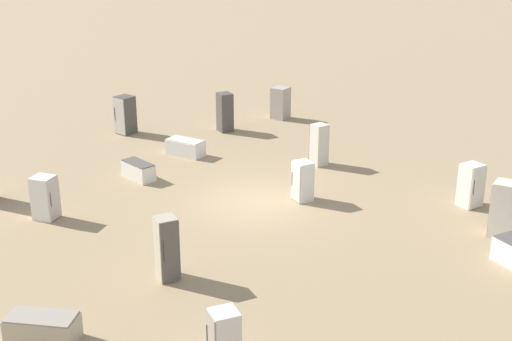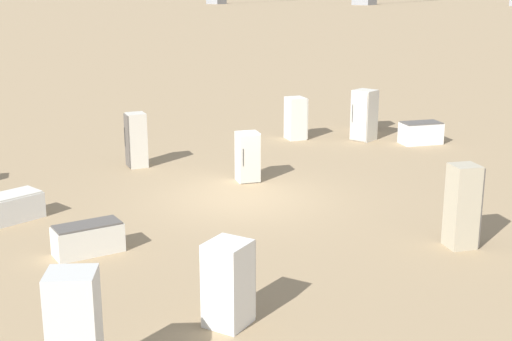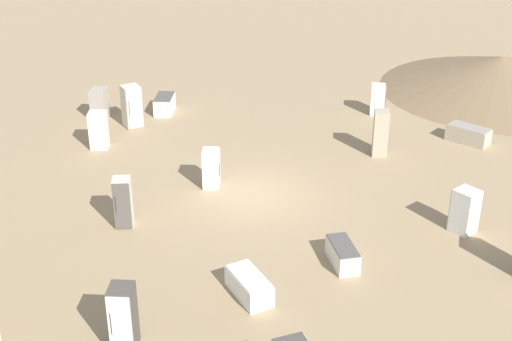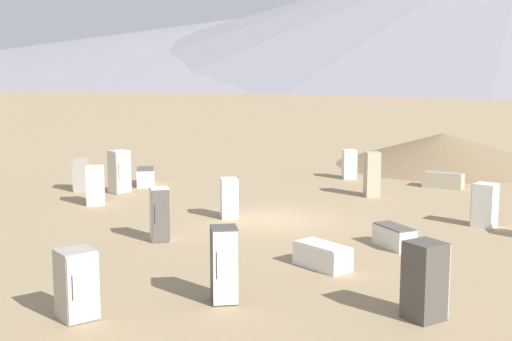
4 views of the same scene
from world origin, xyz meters
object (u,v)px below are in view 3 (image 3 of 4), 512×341
object	(u,v)px
discarded_fridge_7	(123,318)
discarded_fridge_13	(211,168)
discarded_fridge_0	(468,134)
discarded_fridge_4	(380,133)
discarded_fridge_10	(99,130)
discarded_fridge_9	(123,202)
discarded_fridge_14	(343,254)
discarded_fridge_5	(165,104)
discarded_fridge_11	(99,104)
discarded_fridge_3	(378,99)
discarded_fridge_1	(132,106)
discarded_fridge_6	(249,286)
discarded_fridge_8	(465,211)

from	to	relation	value
discarded_fridge_7	discarded_fridge_13	distance (m)	9.01
discarded_fridge_0	discarded_fridge_4	xyz separation A→B (m)	(1.10, 3.93, 0.60)
discarded_fridge_0	discarded_fridge_10	xyz separation A→B (m)	(7.93, 12.94, 0.43)
discarded_fridge_9	discarded_fridge_10	size ratio (longest dim) A/B	1.11
discarded_fridge_9	discarded_fridge_7	bearing A→B (deg)	95.77
discarded_fridge_4	discarded_fridge_13	distance (m)	7.09
discarded_fridge_4	discarded_fridge_7	bearing A→B (deg)	-120.39
discarded_fridge_14	discarded_fridge_0	bearing A→B (deg)	43.61
discarded_fridge_10	discarded_fridge_13	size ratio (longest dim) A/B	1.06
discarded_fridge_0	discarded_fridge_5	world-z (taller)	discarded_fridge_5
discarded_fridge_7	discarded_fridge_11	world-z (taller)	discarded_fridge_7
discarded_fridge_3	discarded_fridge_7	bearing A→B (deg)	-20.55
discarded_fridge_0	discarded_fridge_14	size ratio (longest dim) A/B	1.17
discarded_fridge_5	discarded_fridge_10	distance (m)	4.52
discarded_fridge_4	discarded_fridge_7	distance (m)	14.23
discarded_fridge_4	discarded_fridge_5	world-z (taller)	discarded_fridge_4
discarded_fridge_0	discarded_fridge_1	bearing A→B (deg)	123.14
discarded_fridge_3	discarded_fridge_4	xyz separation A→B (m)	(-3.34, 2.93, 0.23)
discarded_fridge_3	discarded_fridge_14	distance (m)	12.58
discarded_fridge_6	discarded_fridge_8	bearing A→B (deg)	179.32
discarded_fridge_0	discarded_fridge_11	distance (m)	15.99
discarded_fridge_6	discarded_fridge_14	world-z (taller)	discarded_fridge_6
discarded_fridge_9	discarded_fridge_14	distance (m)	7.31
discarded_fridge_4	discarded_fridge_11	distance (m)	12.50
discarded_fridge_4	discarded_fridge_8	xyz separation A→B (m)	(-5.92, 1.79, -0.19)
discarded_fridge_3	discarded_fridge_4	size ratio (longest dim) A/B	0.75
discarded_fridge_0	discarded_fridge_9	xyz separation A→B (m)	(1.61, 14.69, 0.52)
discarded_fridge_6	discarded_fridge_10	size ratio (longest dim) A/B	1.09
discarded_fridge_11	discarded_fridge_14	bearing A→B (deg)	-131.56
discarded_fridge_0	discarded_fridge_14	bearing A→B (deg)	-174.30
discarded_fridge_1	discarded_fridge_13	size ratio (longest dim) A/B	1.26
discarded_fridge_4	discarded_fridge_10	xyz separation A→B (m)	(6.83, 9.01, -0.17)
discarded_fridge_0	discarded_fridge_1	world-z (taller)	discarded_fridge_1
discarded_fridge_0	discarded_fridge_5	distance (m)	13.41
discarded_fridge_8	discarded_fridge_11	distance (m)	16.80
discarded_fridge_3	discarded_fridge_7	size ratio (longest dim) A/B	0.78
discarded_fridge_0	discarded_fridge_14	world-z (taller)	discarded_fridge_0
discarded_fridge_13	discarded_fridge_11	bearing A→B (deg)	-137.88
discarded_fridge_6	discarded_fridge_0	bearing A→B (deg)	-157.78
discarded_fridge_3	discarded_fridge_14	bearing A→B (deg)	-5.15
discarded_fridge_9	discarded_fridge_14	xyz separation A→B (m)	(-5.74, -4.50, -0.52)
discarded_fridge_9	discarded_fridge_13	size ratio (longest dim) A/B	1.17
discarded_fridge_0	discarded_fridge_4	world-z (taller)	discarded_fridge_4
discarded_fridge_4	discarded_fridge_6	xyz separation A→B (m)	(-5.03, 9.48, -0.60)
discarded_fridge_10	discarded_fridge_11	distance (m)	3.21
discarded_fridge_0	discarded_fridge_8	xyz separation A→B (m)	(-4.81, 5.72, 0.41)
discarded_fridge_3	discarded_fridge_13	bearing A→B (deg)	-36.54
discarded_fridge_4	discarded_fridge_8	world-z (taller)	discarded_fridge_4
discarded_fridge_4	discarded_fridge_7	world-z (taller)	discarded_fridge_4
discarded_fridge_7	discarded_fridge_8	bearing A→B (deg)	-146.74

